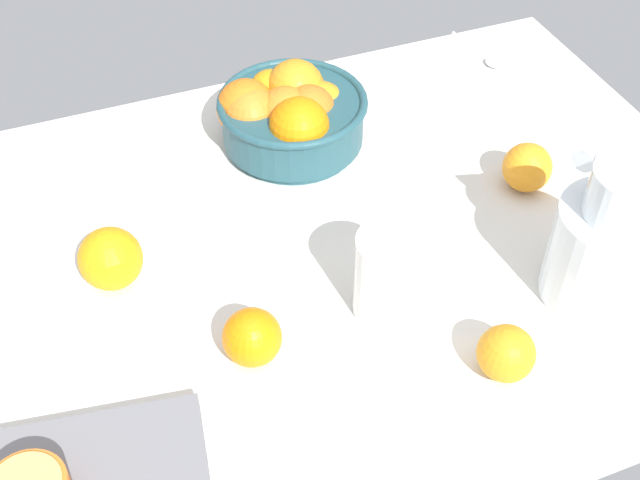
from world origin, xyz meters
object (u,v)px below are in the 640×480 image
Objects in this scene: juice_pitcher at (609,252)px; loose_orange_3 at (111,259)px; fruit_bowl at (288,114)px; loose_orange_1 at (506,353)px; juice_glass at (391,280)px; spoon at (483,55)px; loose_orange_2 at (527,167)px; loose_orange_0 at (252,337)px.

loose_orange_3 is at bearing 156.86° from juice_pitcher.
fruit_bowl reaches higher than loose_orange_1.
fruit_bowl is 35.19cm from juice_glass.
loose_orange_3 is (-29.87, -18.45, -1.43)cm from fruit_bowl.
juice_pitcher reaches higher than spoon.
loose_orange_3 is (-57.64, 2.95, 0.51)cm from loose_orange_2.
loose_orange_0 is at bearing -54.55° from loose_orange_3.
juice_glass is 34.62cm from loose_orange_3.
loose_orange_2 is 0.52× the size of spoon.
loose_orange_2 is (2.16, 20.76, -3.62)cm from juice_pitcher.
juice_pitcher is 2.99× the size of loose_orange_1.
juice_glass is 15.72cm from loose_orange_1.
loose_orange_3 reaches higher than loose_orange_0.
fruit_bowl is 3.15× the size of loose_orange_2.
loose_orange_3 is (-12.59, 17.68, 0.54)cm from loose_orange_0.
loose_orange_2 is at bearing -37.62° from fruit_bowl.
loose_orange_3 is at bearing 125.45° from loose_orange_0.
juice_glass is 17.81cm from loose_orange_0.
loose_orange_0 and loose_orange_2 have the same top height.
juice_pitcher is at bearing -8.00° from loose_orange_0.
spoon is at bearing 62.61° from loose_orange_1.
fruit_bowl is at bearing 121.27° from juice_pitcher.
loose_orange_1 is (8.53, -48.52, -2.10)cm from fruit_bowl.
loose_orange_1 is 0.83× the size of loose_orange_3.
spoon is (38.56, 45.42, -4.75)cm from juice_glass.
loose_orange_3 is (-30.28, 16.73, -1.19)cm from juice_glass.
loose_orange_1 is at bearing -125.35° from loose_orange_2.
juice_glass is at bearing -153.25° from loose_orange_2.
juice_glass is (0.41, -35.19, -0.24)cm from fruit_bowl.
loose_orange_0 is at bearing -115.57° from fruit_bowl.
loose_orange_0 reaches higher than spoon.
fruit_bowl is at bearing 31.71° from loose_orange_3.
loose_orange_1 is 33.25cm from loose_orange_2.
loose_orange_0 is at bearing -161.89° from loose_orange_2.
juice_glass is 0.87× the size of spoon.
fruit_bowl is at bearing -165.28° from spoon.
loose_orange_3 is at bearing 141.94° from loose_orange_1.
fruit_bowl is 3.30× the size of loose_orange_1.
juice_pitcher is 21.18cm from loose_orange_2.
loose_orange_2 is at bearing 54.65° from loose_orange_1.
loose_orange_1 is 48.77cm from loose_orange_3.
fruit_bowl is at bearing 99.97° from loose_orange_1.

